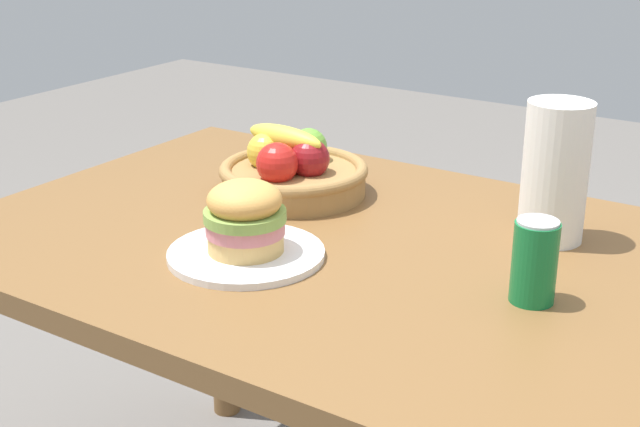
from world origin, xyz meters
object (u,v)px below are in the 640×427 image
(sandwich, at_px, (245,217))
(fruit_basket, at_px, (293,171))
(soda_can, at_px, (535,261))
(paper_towel_roll, at_px, (555,172))
(plate, at_px, (246,254))

(sandwich, distance_m, fruit_basket, 0.32)
(soda_can, distance_m, paper_towel_roll, 0.26)
(sandwich, bearing_deg, fruit_basket, 111.13)
(fruit_basket, relative_size, paper_towel_roll, 1.21)
(soda_can, bearing_deg, fruit_basket, 160.96)
(sandwich, height_order, paper_towel_roll, paper_towel_roll)
(soda_can, bearing_deg, plate, -166.97)
(plate, distance_m, sandwich, 0.07)
(soda_can, relative_size, paper_towel_roll, 0.53)
(plate, bearing_deg, fruit_basket, 111.13)
(fruit_basket, distance_m, paper_towel_roll, 0.51)
(sandwich, bearing_deg, plate, -135.00)
(fruit_basket, bearing_deg, paper_towel_roll, 5.85)
(plate, bearing_deg, soda_can, 13.03)
(sandwich, xyz_separation_m, soda_can, (0.45, 0.10, -0.01))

